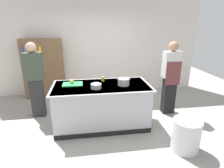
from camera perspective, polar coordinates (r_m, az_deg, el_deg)
ground_plane at (r=4.09m, az=-3.13°, el=-12.43°), size 10.00×10.00×0.00m
back_wall at (r=5.63m, az=-5.45°, el=12.34°), size 6.40×0.12×3.00m
counter_island at (r=3.87m, az=-3.25°, el=-6.52°), size 1.98×0.98×0.90m
cutting_board at (r=3.83m, az=-12.18°, el=-0.05°), size 0.40×0.28×0.02m
onion at (r=3.83m, az=-12.47°, el=0.79°), size 0.09×0.09×0.09m
stock_pot at (r=3.70m, az=3.65°, el=0.69°), size 0.30×0.23×0.14m
mixing_bowl at (r=3.53m, az=-4.97°, el=-0.65°), size 0.21×0.21×0.09m
juice_cup at (r=3.95m, az=-2.86°, el=1.57°), size 0.07×0.07×0.10m
trash_bin at (r=3.47m, az=22.07°, el=-14.59°), size 0.47×0.47×0.57m
person_chef at (r=4.46m, az=17.80°, el=2.20°), size 0.38×0.25×1.72m
person_guest at (r=4.44m, az=-22.85°, el=1.51°), size 0.38×0.24×1.72m
bookshelf at (r=5.57m, az=-20.56°, el=4.40°), size 1.10×0.31×1.70m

